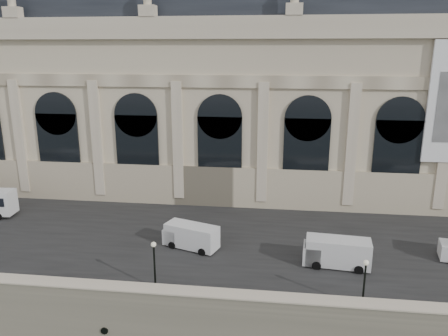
# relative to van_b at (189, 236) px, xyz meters

# --- Properties ---
(quay) EXTENTS (160.00, 70.00, 6.00)m
(quay) POSITION_rel_van_b_xyz_m (5.44, 24.76, -4.21)
(quay) COLOR gray
(quay) RESTS_ON ground
(street) EXTENTS (160.00, 24.00, 0.06)m
(street) POSITION_rel_van_b_xyz_m (5.44, 3.76, -1.18)
(street) COLOR #2D2D2D
(street) RESTS_ON quay
(parapet) EXTENTS (160.00, 1.40, 1.21)m
(parapet) POSITION_rel_van_b_xyz_m (5.44, -9.64, -0.59)
(parapet) COLOR gray
(parapet) RESTS_ON quay
(museum) EXTENTS (69.00, 18.70, 29.10)m
(museum) POSITION_rel_van_b_xyz_m (-0.54, 20.62, 12.52)
(museum) COLOR beige
(museum) RESTS_ON quay
(van_b) EXTENTS (5.67, 3.60, 2.36)m
(van_b) POSITION_rel_van_b_xyz_m (0.00, 0.00, 0.00)
(van_b) COLOR silver
(van_b) RESTS_ON quay
(van_c) EXTENTS (5.91, 2.79, 2.56)m
(van_c) POSITION_rel_van_b_xyz_m (13.36, -2.03, 0.10)
(van_c) COLOR silver
(van_c) RESTS_ON quay
(lamp_left) EXTENTS (0.41, 0.41, 4.07)m
(lamp_left) POSITION_rel_van_b_xyz_m (-1.12, -7.76, 0.82)
(lamp_left) COLOR black
(lamp_left) RESTS_ON quay
(lamp_right) EXTENTS (0.39, 0.39, 3.88)m
(lamp_right) POSITION_rel_van_b_xyz_m (14.79, -8.41, 0.72)
(lamp_right) COLOR black
(lamp_right) RESTS_ON quay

